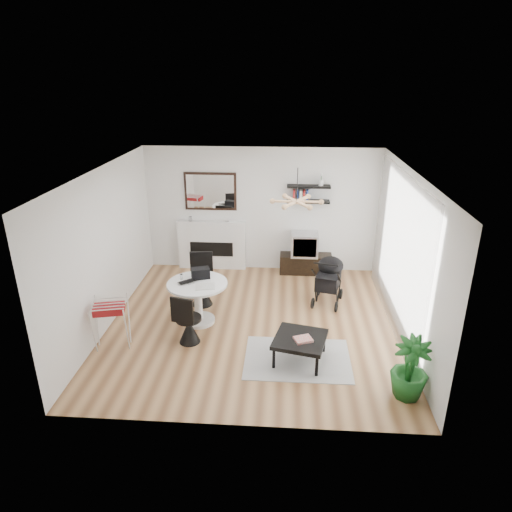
# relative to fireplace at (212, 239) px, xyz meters

# --- Properties ---
(floor) EXTENTS (5.00, 5.00, 0.00)m
(floor) POSITION_rel_fireplace_xyz_m (1.10, -2.42, -0.69)
(floor) COLOR brown
(floor) RESTS_ON ground
(ceiling) EXTENTS (5.00, 5.00, 0.00)m
(ceiling) POSITION_rel_fireplace_xyz_m (1.10, -2.42, 2.01)
(ceiling) COLOR white
(ceiling) RESTS_ON wall_back
(wall_back) EXTENTS (5.00, 0.00, 5.00)m
(wall_back) POSITION_rel_fireplace_xyz_m (1.10, 0.08, 0.66)
(wall_back) COLOR white
(wall_back) RESTS_ON floor
(wall_left) EXTENTS (0.00, 5.00, 5.00)m
(wall_left) POSITION_rel_fireplace_xyz_m (-1.40, -2.42, 0.66)
(wall_left) COLOR white
(wall_left) RESTS_ON floor
(wall_right) EXTENTS (0.00, 5.00, 5.00)m
(wall_right) POSITION_rel_fireplace_xyz_m (3.60, -2.42, 0.66)
(wall_right) COLOR white
(wall_right) RESTS_ON floor
(sheer_curtain) EXTENTS (0.04, 3.60, 2.60)m
(sheer_curtain) POSITION_rel_fireplace_xyz_m (3.50, -2.22, 0.66)
(sheer_curtain) COLOR white
(sheer_curtain) RESTS_ON wall_right
(fireplace) EXTENTS (1.50, 0.17, 2.16)m
(fireplace) POSITION_rel_fireplace_xyz_m (0.00, 0.00, 0.00)
(fireplace) COLOR white
(fireplace) RESTS_ON floor
(shelf_lower) EXTENTS (0.90, 0.25, 0.04)m
(shelf_lower) POSITION_rel_fireplace_xyz_m (2.08, -0.05, 0.91)
(shelf_lower) COLOR black
(shelf_lower) RESTS_ON wall_back
(shelf_upper) EXTENTS (0.90, 0.25, 0.04)m
(shelf_upper) POSITION_rel_fireplace_xyz_m (2.08, -0.05, 1.23)
(shelf_upper) COLOR black
(shelf_upper) RESTS_ON wall_back
(pendant_lamp) EXTENTS (0.90, 0.90, 0.10)m
(pendant_lamp) POSITION_rel_fireplace_xyz_m (1.80, -2.12, 1.46)
(pendant_lamp) COLOR tan
(pendant_lamp) RESTS_ON ceiling
(tv_console) EXTENTS (1.12, 0.39, 0.42)m
(tv_console) POSITION_rel_fireplace_xyz_m (2.08, -0.13, -0.47)
(tv_console) COLOR black
(tv_console) RESTS_ON floor
(crt_tv) EXTENTS (0.58, 0.50, 0.50)m
(crt_tv) POSITION_rel_fireplace_xyz_m (2.04, -0.13, -0.01)
(crt_tv) COLOR silver
(crt_tv) RESTS_ON tv_console
(dining_table) EXTENTS (1.04, 1.04, 0.76)m
(dining_table) POSITION_rel_fireplace_xyz_m (0.14, -2.41, -0.18)
(dining_table) COLOR white
(dining_table) RESTS_ON floor
(laptop) EXTENTS (0.40, 0.38, 0.03)m
(laptop) POSITION_rel_fireplace_xyz_m (0.01, -2.45, 0.09)
(laptop) COLOR black
(laptop) RESTS_ON dining_table
(black_bag) EXTENTS (0.36, 0.28, 0.19)m
(black_bag) POSITION_rel_fireplace_xyz_m (0.16, -2.22, 0.17)
(black_bag) COLOR black
(black_bag) RESTS_ON dining_table
(newspaper) EXTENTS (0.37, 0.32, 0.01)m
(newspaper) POSITION_rel_fireplace_xyz_m (0.30, -2.56, 0.08)
(newspaper) COLOR white
(newspaper) RESTS_ON dining_table
(drinking_glass) EXTENTS (0.05, 0.05, 0.09)m
(drinking_glass) POSITION_rel_fireplace_xyz_m (-0.16, -2.28, 0.12)
(drinking_glass) COLOR white
(drinking_glass) RESTS_ON dining_table
(chair_far) EXTENTS (0.48, 0.50, 0.99)m
(chair_far) POSITION_rel_fireplace_xyz_m (0.08, -1.74, -0.37)
(chair_far) COLOR black
(chair_far) RESTS_ON floor
(chair_near) EXTENTS (0.45, 0.47, 0.89)m
(chair_near) POSITION_rel_fireplace_xyz_m (0.10, -3.09, -0.40)
(chair_near) COLOR black
(chair_near) RESTS_ON floor
(drying_rack) EXTENTS (0.63, 0.61, 0.80)m
(drying_rack) POSITION_rel_fireplace_xyz_m (-1.08, -3.31, -0.26)
(drying_rack) COLOR white
(drying_rack) RESTS_ON floor
(stroller) EXTENTS (0.67, 0.88, 0.99)m
(stroller) POSITION_rel_fireplace_xyz_m (2.47, -1.48, -0.26)
(stroller) COLOR black
(stroller) RESTS_ON floor
(rug) EXTENTS (1.62, 1.17, 0.01)m
(rug) POSITION_rel_fireplace_xyz_m (1.86, -3.44, -0.68)
(rug) COLOR #AFAFAF
(rug) RESTS_ON floor
(coffee_table) EXTENTS (0.90, 0.90, 0.39)m
(coffee_table) POSITION_rel_fireplace_xyz_m (1.89, -3.46, -0.33)
(coffee_table) COLOR black
(coffee_table) RESTS_ON rug
(magazines) EXTENTS (0.31, 0.28, 0.04)m
(magazines) POSITION_rel_fireplace_xyz_m (1.94, -3.53, -0.27)
(magazines) COLOR #D94336
(magazines) RESTS_ON coffee_table
(potted_plant) EXTENTS (0.56, 0.56, 0.89)m
(potted_plant) POSITION_rel_fireplace_xyz_m (3.34, -4.19, -0.24)
(potted_plant) COLOR #18571D
(potted_plant) RESTS_ON floor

